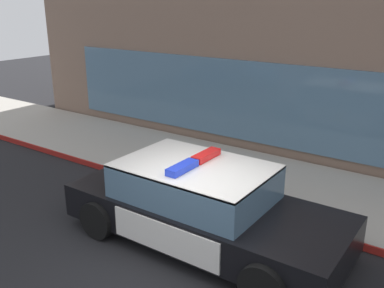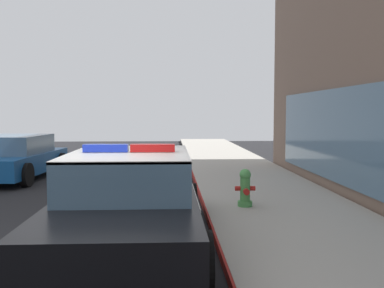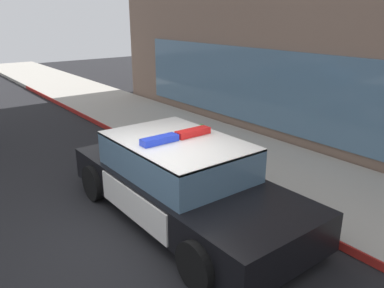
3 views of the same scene
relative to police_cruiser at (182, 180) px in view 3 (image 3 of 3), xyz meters
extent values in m
plane|color=black|center=(0.28, -0.60, -0.68)|extent=(48.00, 48.00, 0.00)
cube|color=#A39E93|center=(0.28, 2.79, -0.60)|extent=(48.00, 3.03, 0.15)
cube|color=maroon|center=(0.28, 1.27, -0.60)|extent=(28.80, 0.04, 0.14)
cube|color=slate|center=(-0.24, 4.33, 0.77)|extent=(14.53, 0.08, 2.10)
cube|color=black|center=(0.06, 0.00, -0.18)|extent=(4.81, 1.93, 0.60)
cube|color=silver|center=(1.59, -0.01, -0.01)|extent=(1.64, 1.87, 0.05)
cube|color=silver|center=(-1.62, 0.01, -0.01)|extent=(1.35, 1.87, 0.05)
cube|color=silver|center=(-0.03, 0.96, -0.18)|extent=(2.02, 0.04, 0.51)
cube|color=silver|center=(-0.04, -0.96, -0.18)|extent=(2.02, 0.04, 0.51)
cube|color=yellow|center=(-0.03, 0.98, -0.18)|extent=(0.22, 0.01, 0.26)
cube|color=slate|center=(-0.13, 0.00, 0.39)|extent=(2.51, 1.72, 0.60)
cube|color=silver|center=(-0.13, 0.00, 0.68)|extent=(2.51, 1.72, 0.04)
cube|color=red|center=(-0.13, 0.34, 0.76)|extent=(0.20, 0.65, 0.11)
cube|color=blue|center=(-0.14, -0.34, 0.76)|extent=(0.20, 0.65, 0.11)
cylinder|color=black|center=(1.65, 0.94, -0.34)|extent=(0.68, 0.22, 0.68)
cylinder|color=black|center=(1.64, -0.96, -0.34)|extent=(0.68, 0.22, 0.68)
cylinder|color=black|center=(-1.52, 0.96, -0.34)|extent=(0.68, 0.22, 0.68)
cylinder|color=black|center=(-1.53, -0.94, -0.34)|extent=(0.68, 0.22, 0.68)
cylinder|color=#4C994C|center=(-1.99, 2.04, -0.48)|extent=(0.28, 0.28, 0.10)
cylinder|color=#4C994C|center=(-1.99, 2.04, -0.20)|extent=(0.19, 0.19, 0.45)
sphere|color=#4C994C|center=(-1.99, 2.04, 0.09)|extent=(0.22, 0.22, 0.22)
cylinder|color=#B21E19|center=(-1.99, 2.04, 0.16)|extent=(0.06, 0.06, 0.05)
cylinder|color=#B21E19|center=(-1.99, 1.89, -0.18)|extent=(0.09, 0.10, 0.09)
cylinder|color=#B21E19|center=(-1.99, 2.18, -0.18)|extent=(0.09, 0.10, 0.09)
cylinder|color=#B21E19|center=(-1.84, 2.04, -0.22)|extent=(0.10, 0.12, 0.12)
camera|label=1|loc=(3.62, -5.44, 3.30)|focal=40.18mm
camera|label=2|loc=(6.27, 0.61, 1.27)|focal=40.78mm
camera|label=3|loc=(4.89, -3.56, 2.72)|focal=36.00mm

